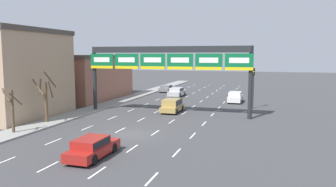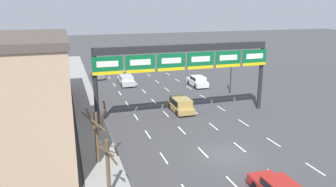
{
  "view_description": "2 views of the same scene",
  "coord_description": "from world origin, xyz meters",
  "px_view_note": "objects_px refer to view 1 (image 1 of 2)",
  "views": [
    {
      "loc": [
        10.77,
        -25.0,
        6.67
      ],
      "look_at": [
        0.58,
        8.23,
        2.55
      ],
      "focal_mm": 35.0,
      "sensor_mm": 36.0,
      "label": 1
    },
    {
      "loc": [
        -11.69,
        -21.08,
        11.51
      ],
      "look_at": [
        -2.59,
        7.31,
        3.35
      ],
      "focal_mm": 35.0,
      "sensor_mm": 36.0,
      "label": 2
    }
  ],
  "objects_px": {
    "suv_gold": "(172,105)",
    "traffic_light_near_gantry": "(253,80)",
    "car_grey": "(166,88)",
    "tree_bare_closest": "(12,108)",
    "sign_gantry": "(167,59)",
    "tree_bare_second": "(46,97)",
    "car_silver": "(177,92)",
    "car_white": "(235,97)",
    "car_red": "(92,147)"
  },
  "relations": [
    {
      "from": "sign_gantry",
      "to": "traffic_light_near_gantry",
      "type": "bearing_deg",
      "value": 37.03
    },
    {
      "from": "sign_gantry",
      "to": "car_red",
      "type": "bearing_deg",
      "value": -89.99
    },
    {
      "from": "car_red",
      "to": "traffic_light_near_gantry",
      "type": "relative_size",
      "value": 0.89
    },
    {
      "from": "car_silver",
      "to": "tree_bare_second",
      "type": "xyz_separation_m",
      "value": [
        -6.58,
        -23.93,
        1.81
      ]
    },
    {
      "from": "sign_gantry",
      "to": "tree_bare_second",
      "type": "distance_m",
      "value": 13.22
    },
    {
      "from": "car_red",
      "to": "traffic_light_near_gantry",
      "type": "bearing_deg",
      "value": 68.66
    },
    {
      "from": "tree_bare_closest",
      "to": "tree_bare_second",
      "type": "relative_size",
      "value": 0.76
    },
    {
      "from": "tree_bare_closest",
      "to": "traffic_light_near_gantry",
      "type": "bearing_deg",
      "value": 46.17
    },
    {
      "from": "sign_gantry",
      "to": "car_grey",
      "type": "bearing_deg",
      "value": 107.43
    },
    {
      "from": "car_grey",
      "to": "car_white",
      "type": "distance_m",
      "value": 16.49
    },
    {
      "from": "car_grey",
      "to": "suv_gold",
      "type": "distance_m",
      "value": 21.17
    },
    {
      "from": "traffic_light_near_gantry",
      "to": "tree_bare_second",
      "type": "height_order",
      "value": "tree_bare_second"
    },
    {
      "from": "car_grey",
      "to": "car_red",
      "type": "bearing_deg",
      "value": -79.86
    },
    {
      "from": "sign_gantry",
      "to": "suv_gold",
      "type": "distance_m",
      "value": 5.57
    },
    {
      "from": "tree_bare_second",
      "to": "car_grey",
      "type": "bearing_deg",
      "value": 84.17
    },
    {
      "from": "car_red",
      "to": "tree_bare_closest",
      "type": "height_order",
      "value": "tree_bare_closest"
    },
    {
      "from": "car_red",
      "to": "traffic_light_near_gantry",
      "type": "distance_m",
      "value": 25.04
    },
    {
      "from": "sign_gantry",
      "to": "tree_bare_closest",
      "type": "xyz_separation_m",
      "value": [
        -9.66,
        -12.66,
        -4.02
      ]
    },
    {
      "from": "car_red",
      "to": "tree_bare_closest",
      "type": "relative_size",
      "value": 1.19
    },
    {
      "from": "car_grey",
      "to": "car_silver",
      "type": "bearing_deg",
      "value": -58.28
    },
    {
      "from": "car_silver",
      "to": "traffic_light_near_gantry",
      "type": "height_order",
      "value": "traffic_light_near_gantry"
    },
    {
      "from": "sign_gantry",
      "to": "tree_bare_second",
      "type": "height_order",
      "value": "sign_gantry"
    },
    {
      "from": "car_silver",
      "to": "suv_gold",
      "type": "distance_m",
      "value": 14.66
    },
    {
      "from": "traffic_light_near_gantry",
      "to": "car_silver",
      "type": "bearing_deg",
      "value": 143.7
    },
    {
      "from": "suv_gold",
      "to": "car_white",
      "type": "distance_m",
      "value": 11.92
    },
    {
      "from": "car_grey",
      "to": "tree_bare_second",
      "type": "height_order",
      "value": "tree_bare_second"
    },
    {
      "from": "car_white",
      "to": "tree_bare_second",
      "type": "xyz_separation_m",
      "value": [
        -16.24,
        -19.81,
        1.78
      ]
    },
    {
      "from": "car_grey",
      "to": "traffic_light_near_gantry",
      "type": "relative_size",
      "value": 0.83
    },
    {
      "from": "car_grey",
      "to": "suv_gold",
      "type": "bearing_deg",
      "value": -70.85
    },
    {
      "from": "sign_gantry",
      "to": "car_silver",
      "type": "xyz_separation_m",
      "value": [
        -3.24,
        15.86,
        -5.46
      ]
    },
    {
      "from": "car_grey",
      "to": "sign_gantry",
      "type": "bearing_deg",
      "value": -72.57
    },
    {
      "from": "car_silver",
      "to": "suv_gold",
      "type": "relative_size",
      "value": 1.13
    },
    {
      "from": "tree_bare_closest",
      "to": "tree_bare_second",
      "type": "bearing_deg",
      "value": 92.0
    },
    {
      "from": "car_silver",
      "to": "traffic_light_near_gantry",
      "type": "bearing_deg",
      "value": -36.3
    },
    {
      "from": "suv_gold",
      "to": "traffic_light_near_gantry",
      "type": "relative_size",
      "value": 0.83
    },
    {
      "from": "car_red",
      "to": "tree_bare_closest",
      "type": "distance_m",
      "value": 10.44
    },
    {
      "from": "car_white",
      "to": "car_red",
      "type": "bearing_deg",
      "value": -102.88
    },
    {
      "from": "sign_gantry",
      "to": "suv_gold",
      "type": "relative_size",
      "value": 4.46
    },
    {
      "from": "suv_gold",
      "to": "tree_bare_closest",
      "type": "relative_size",
      "value": 1.1
    },
    {
      "from": "car_white",
      "to": "traffic_light_near_gantry",
      "type": "relative_size",
      "value": 0.84
    },
    {
      "from": "suv_gold",
      "to": "car_white",
      "type": "xyz_separation_m",
      "value": [
        6.27,
        10.14,
        -0.09
      ]
    },
    {
      "from": "tree_bare_closest",
      "to": "car_grey",
      "type": "bearing_deg",
      "value": 85.21
    },
    {
      "from": "car_silver",
      "to": "car_white",
      "type": "distance_m",
      "value": 10.5
    },
    {
      "from": "suv_gold",
      "to": "car_grey",
      "type": "bearing_deg",
      "value": 109.15
    },
    {
      "from": "sign_gantry",
      "to": "car_red",
      "type": "distance_m",
      "value": 17.24
    },
    {
      "from": "car_grey",
      "to": "tree_bare_closest",
      "type": "relative_size",
      "value": 1.1
    },
    {
      "from": "car_grey",
      "to": "tree_bare_second",
      "type": "bearing_deg",
      "value": -95.83
    },
    {
      "from": "sign_gantry",
      "to": "traffic_light_near_gantry",
      "type": "distance_m",
      "value": 11.65
    },
    {
      "from": "sign_gantry",
      "to": "car_grey",
      "type": "relative_size",
      "value": 4.46
    },
    {
      "from": "sign_gantry",
      "to": "car_white",
      "type": "height_order",
      "value": "sign_gantry"
    }
  ]
}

